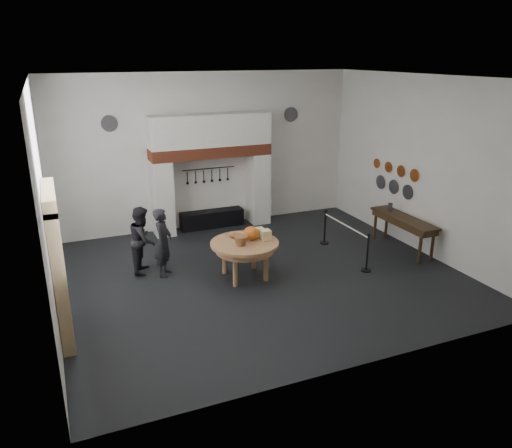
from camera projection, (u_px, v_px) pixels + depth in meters
name	position (u px, v px, depth m)	size (l,w,h in m)	color
floor	(261.00, 274.00, 11.85)	(9.00, 8.00, 0.02)	black
ceiling	(261.00, 77.00, 10.38)	(9.00, 8.00, 0.02)	silver
wall_back	(207.00, 151.00, 14.61)	(9.00, 0.02, 4.50)	white
wall_front	(364.00, 242.00, 7.63)	(9.00, 0.02, 4.50)	white
wall_left	(44.00, 205.00, 9.47)	(0.02, 8.00, 4.50)	white
wall_right	(422.00, 166.00, 12.76)	(0.02, 8.00, 4.50)	white
chimney_pier_left	(162.00, 198.00, 14.14)	(0.55, 0.70, 2.15)	silver
chimney_pier_right	(258.00, 188.00, 15.22)	(0.55, 0.70, 2.15)	silver
hearth_brick_band	(211.00, 151.00, 14.28)	(3.50, 0.72, 0.32)	#9E442B
chimney_hood	(210.00, 130.00, 14.08)	(3.50, 0.70, 0.90)	silver
iron_range	(212.00, 219.00, 15.01)	(1.90, 0.45, 0.50)	black
utensil_rail	(208.00, 169.00, 14.70)	(0.02, 0.02, 1.60)	black
door_recess	(54.00, 273.00, 8.94)	(0.04, 1.10, 2.50)	black
door_jamb_near	(61.00, 285.00, 8.34)	(0.22, 0.30, 2.60)	tan
door_jamb_far	(57.00, 256.00, 9.57)	(0.22, 0.30, 2.60)	tan
door_lintel	(49.00, 197.00, 8.52)	(0.22, 1.70, 0.30)	tan
wall_plaque	(50.00, 224.00, 10.40)	(0.05, 0.34, 0.44)	gold
work_table	(245.00, 243.00, 11.44)	(1.58, 1.58, 0.07)	tan
pumpkin	(251.00, 233.00, 11.54)	(0.36, 0.36, 0.31)	#CD5F1C
cheese_block_big	(265.00, 235.00, 11.53)	(0.22, 0.22, 0.24)	#E3CA87
cheese_block_small	(260.00, 232.00, 11.79)	(0.18, 0.18, 0.20)	#D9CE81
wicker_basket	(241.00, 241.00, 11.21)	(0.32, 0.32, 0.22)	brown
bread_loaf	(235.00, 235.00, 11.68)	(0.31, 0.18, 0.13)	#AA653C
visitor_near	(163.00, 242.00, 11.57)	(0.60, 0.39, 1.64)	black
visitor_far	(143.00, 240.00, 11.78)	(0.78, 0.61, 1.61)	black
side_table	(404.00, 218.00, 13.08)	(0.55, 2.20, 0.06)	#372414
pewter_jug	(390.00, 207.00, 13.56)	(0.12, 0.12, 0.22)	#4E4D52
copper_pan_a	(415.00, 175.00, 13.02)	(0.34, 0.34, 0.03)	#C6662D
copper_pan_b	(401.00, 171.00, 13.50)	(0.32, 0.32, 0.03)	#C6662D
copper_pan_c	(389.00, 167.00, 13.98)	(0.30, 0.30, 0.03)	#C6662D
copper_pan_d	(377.00, 163.00, 14.46)	(0.28, 0.28, 0.03)	#C6662D
pewter_plate_left	(408.00, 192.00, 13.35)	(0.40, 0.40, 0.03)	#4C4C51
pewter_plate_mid	(394.00, 187.00, 13.88)	(0.40, 0.40, 0.03)	#4C4C51
pewter_plate_right	(381.00, 182.00, 14.40)	(0.40, 0.40, 0.03)	#4C4C51
pewter_plate_back_left	(109.00, 123.00, 13.28)	(0.44, 0.44, 0.03)	#4C4C51
pewter_plate_back_right	(291.00, 114.00, 15.25)	(0.44, 0.44, 0.03)	#4C4C51
barrier_post_near	(367.00, 254.00, 11.88)	(0.05, 0.05, 0.90)	black
barrier_post_far	(325.00, 228.00, 13.63)	(0.05, 0.05, 0.90)	black
barrier_rope	(346.00, 225.00, 12.62)	(0.04, 0.04, 2.00)	silver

